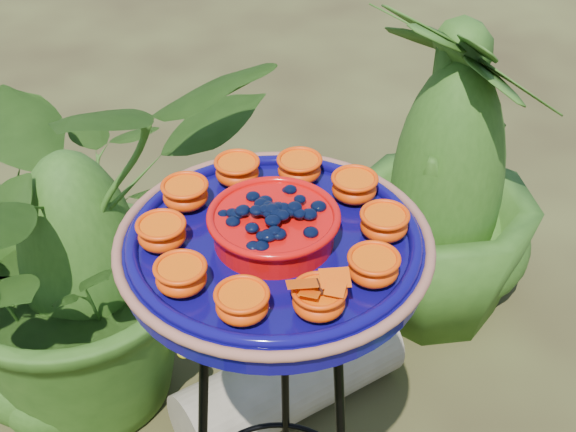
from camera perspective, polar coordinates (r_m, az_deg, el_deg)
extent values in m
torus|color=black|center=(1.15, -0.98, -3.64)|extent=(0.31, 0.31, 0.02)
cylinder|color=black|center=(1.55, -0.20, -12.07)|extent=(0.04, 0.08, 0.84)
cylinder|color=#0B064F|center=(1.13, -0.99, -2.47)|extent=(0.55, 0.55, 0.04)
torus|color=#995145|center=(1.12, -1.00, -1.80)|extent=(0.45, 0.45, 0.02)
torus|color=#0B064F|center=(1.12, -1.01, -1.65)|extent=(0.41, 0.41, 0.02)
cylinder|color=red|center=(1.11, -1.02, -0.88)|extent=(0.22, 0.22, 0.04)
torus|color=red|center=(1.10, -1.03, -0.02)|extent=(0.19, 0.19, 0.01)
ellipsoid|color=black|center=(1.09, -1.03, 0.22)|extent=(0.15, 0.15, 0.03)
ellipsoid|color=#F74802|center=(1.13, 6.84, -0.70)|extent=(0.07, 0.07, 0.03)
cylinder|color=#E75104|center=(1.12, 6.90, -0.03)|extent=(0.06, 0.06, 0.01)
ellipsoid|color=#F74802|center=(1.20, 4.73, 1.91)|extent=(0.07, 0.07, 0.03)
cylinder|color=#E75104|center=(1.19, 4.77, 2.57)|extent=(0.06, 0.06, 0.01)
ellipsoid|color=#F74802|center=(1.23, 0.81, 3.27)|extent=(0.07, 0.07, 0.03)
cylinder|color=#E75104|center=(1.22, 0.82, 3.92)|extent=(0.06, 0.06, 0.01)
ellipsoid|color=#F74802|center=(1.23, -3.63, 3.09)|extent=(0.07, 0.07, 0.03)
cylinder|color=#E75104|center=(1.22, -3.66, 3.74)|extent=(0.06, 0.06, 0.01)
ellipsoid|color=#F74802|center=(1.19, -7.30, 1.40)|extent=(0.07, 0.07, 0.03)
cylinder|color=#E75104|center=(1.18, -7.36, 2.06)|extent=(0.06, 0.06, 0.01)
ellipsoid|color=#F74802|center=(1.12, -8.95, -1.39)|extent=(0.07, 0.07, 0.03)
cylinder|color=#E75104|center=(1.11, -9.03, -0.72)|extent=(0.06, 0.06, 0.01)
ellipsoid|color=#F74802|center=(1.04, -7.60, -4.43)|extent=(0.07, 0.07, 0.03)
cylinder|color=#E75104|center=(1.03, -7.67, -3.74)|extent=(0.06, 0.06, 0.01)
ellipsoid|color=#F74802|center=(1.00, -3.28, -6.39)|extent=(0.07, 0.07, 0.03)
cylinder|color=#E75104|center=(0.99, -3.31, -5.69)|extent=(0.06, 0.06, 0.01)
ellipsoid|color=#F74802|center=(1.00, 2.20, -6.13)|extent=(0.07, 0.07, 0.03)
cylinder|color=#E75104|center=(0.99, 2.22, -5.43)|extent=(0.06, 0.06, 0.01)
ellipsoid|color=#F74802|center=(1.05, 6.07, -3.80)|extent=(0.07, 0.07, 0.03)
cylinder|color=#E75104|center=(1.04, 6.13, -3.11)|extent=(0.06, 0.06, 0.01)
cylinder|color=black|center=(0.99, 2.24, -5.02)|extent=(0.00, 0.03, 0.00)
cube|color=#FF4105|center=(0.98, 1.00, -4.83)|extent=(0.04, 0.03, 0.01)
cube|color=#FF4105|center=(0.99, 3.36, -4.42)|extent=(0.04, 0.03, 0.01)
cylinder|color=gray|center=(1.99, 0.12, -11.68)|extent=(0.60, 0.36, 0.19)
imported|color=#264B14|center=(1.86, -14.77, -1.25)|extent=(1.04, 0.96, 0.95)
imported|color=#264B14|center=(2.08, 11.33, 3.13)|extent=(0.66, 0.66, 0.91)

